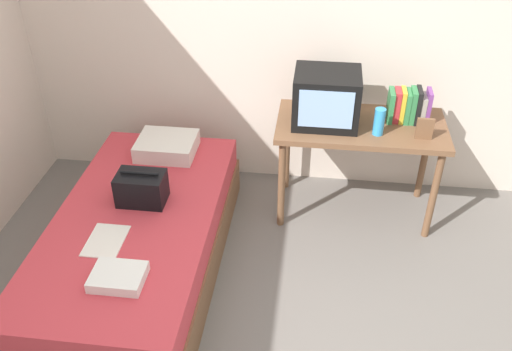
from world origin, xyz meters
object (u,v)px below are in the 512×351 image
object	(u,v)px
handbag	(141,188)
water_bottle	(379,122)
desk	(360,135)
picture_frame	(425,129)
bed	(139,244)
pillow	(167,146)
folded_towel	(118,277)
remote_dark	(125,284)
tv	(326,98)
book_row	(409,106)
magazine	(106,241)

from	to	relation	value
handbag	water_bottle	bearing A→B (deg)	20.92
desk	picture_frame	distance (m)	0.45
bed	water_bottle	bearing A→B (deg)	25.43
water_bottle	desk	bearing A→B (deg)	126.91
pillow	folded_towel	distance (m)	1.28
water_bottle	remote_dark	size ratio (longest dim) A/B	1.19
tv	book_row	world-z (taller)	tv
bed	pillow	bearing A→B (deg)	88.35
handbag	tv	bearing A→B (deg)	31.79
bed	picture_frame	world-z (taller)	picture_frame
folded_towel	pillow	bearing A→B (deg)	93.17
desk	tv	world-z (taller)	tv
bed	magazine	xyz separation A→B (m)	(-0.09, -0.26, 0.24)
magazine	remote_dark	distance (m)	0.39
bed	pillow	world-z (taller)	pillow
bed	remote_dark	distance (m)	0.65
book_row	picture_frame	xyz separation A→B (m)	(0.08, -0.23, -0.04)
tv	water_bottle	distance (m)	0.39
tv	book_row	size ratio (longest dim) A/B	1.58
handbag	picture_frame	bearing A→B (deg)	17.06
pillow	handbag	bearing A→B (deg)	-90.58
water_bottle	pillow	distance (m)	1.50
water_bottle	book_row	bearing A→B (deg)	45.81
book_row	pillow	distance (m)	1.71
bed	picture_frame	distance (m)	1.99
tv	remote_dark	bearing A→B (deg)	-125.01
water_bottle	picture_frame	distance (m)	0.29
picture_frame	pillow	distance (m)	1.78
bed	tv	distance (m)	1.57
water_bottle	remote_dark	xyz separation A→B (m)	(-1.35, -1.29, -0.36)
bed	handbag	distance (m)	0.37
picture_frame	bed	bearing A→B (deg)	-158.93
book_row	magazine	distance (m)	2.17
picture_frame	handbag	distance (m)	1.86
tv	magazine	xyz separation A→B (m)	(-1.22, -1.09, -0.45)
desk	tv	distance (m)	0.37
picture_frame	remote_dark	xyz separation A→B (m)	(-1.64, -1.27, -0.34)
remote_dark	folded_towel	bearing A→B (deg)	148.94
desk	handbag	world-z (taller)	desk
water_bottle	picture_frame	world-z (taller)	water_bottle
folded_towel	picture_frame	bearing A→B (deg)	36.37
book_row	folded_towel	bearing A→B (deg)	-137.31
picture_frame	tv	bearing A→B (deg)	166.87
handbag	remote_dark	xyz separation A→B (m)	(0.12, -0.73, -0.09)
magazine	water_bottle	bearing A→B (deg)	31.53
desk	handbag	size ratio (longest dim) A/B	3.87
remote_dark	folded_towel	world-z (taller)	folded_towel
remote_dark	tv	bearing A→B (deg)	54.99
tv	book_row	distance (m)	0.57
book_row	picture_frame	size ratio (longest dim) A/B	1.90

